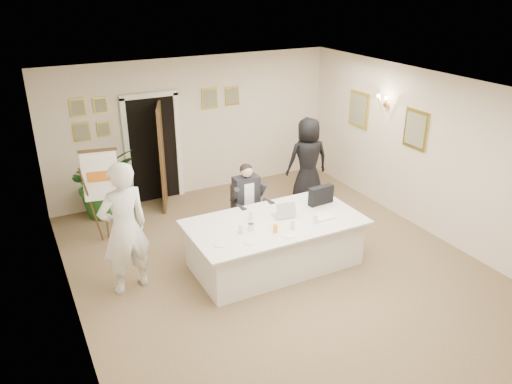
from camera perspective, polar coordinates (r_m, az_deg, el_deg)
The scene contains 28 objects.
floor at distance 7.97m, azimuth 2.52°, elevation -8.63°, with size 7.00×7.00×0.00m, color brown.
ceiling at distance 6.89m, azimuth 2.93°, elevation 11.47°, with size 6.00×7.00×0.02m, color white.
wall_back at distance 10.32m, azimuth -7.06°, elevation 7.42°, with size 6.00×0.10×2.80m, color beige.
wall_front at distance 5.00m, azimuth 23.62°, elevation -13.37°, with size 6.00×0.10×2.80m, color beige.
wall_left at distance 6.49m, azimuth -20.99°, elevation -4.08°, with size 0.10×7.00×2.80m, color beige.
wall_right at distance 9.10m, azimuth 19.37°, elevation 4.02°, with size 0.10×7.00×2.80m, color beige.
doorway at distance 10.01m, azimuth -11.33°, elevation 4.47°, with size 1.14×0.86×2.20m.
pictures_back_wall at distance 9.94m, azimuth -11.49°, elevation 9.19°, with size 3.40×0.06×0.80m, color gold, non-canonical shape.
pictures_right_wall at distance 9.80m, azimuth 14.54°, elevation 8.10°, with size 0.06×2.20×0.80m, color gold, non-canonical shape.
wall_sconce at distance 9.67m, azimuth 14.43°, elevation 10.05°, with size 0.20×0.30×0.24m, color gold, non-canonical shape.
conference_table at distance 7.85m, azimuth 2.14°, elevation -5.81°, with size 2.69×1.43×0.78m.
seated_man at distance 8.49m, azimuth -0.98°, elevation -1.15°, with size 0.59×0.63×1.39m, color black, non-canonical shape.
flip_chart at distance 8.75m, azimuth -16.99°, elevation -0.94°, with size 0.59×0.41×1.64m.
standing_man at distance 7.21m, azimuth -14.81°, elevation -4.09°, with size 0.72×0.47×1.98m, color silver.
standing_woman at distance 9.98m, azimuth 5.93°, elevation 3.64°, with size 0.84×0.55×1.72m, color black.
potted_palm at distance 9.81m, azimuth -17.19°, elevation 1.09°, with size 1.20×1.04×1.33m, color #1D511B.
laptop at distance 7.78m, azimuth 3.06°, elevation -1.80°, with size 0.31×0.34×0.28m, color #B7BABC, non-canonical shape.
laptop_bag at distance 8.23m, azimuth 7.43°, elevation -0.37°, with size 0.44×0.12×0.31m, color black.
paper_stack at distance 7.82m, azimuth 7.71°, elevation -2.85°, with size 0.31×0.22×0.03m, color white.
plate_left at distance 7.04m, azimuth -4.07°, elevation -5.92°, with size 0.21×0.21×0.01m, color white.
plate_mid at distance 7.08m, azimuth -0.55°, elevation -5.69°, with size 0.22×0.22×0.01m, color white.
plate_near at distance 7.27m, azimuth 3.71°, elevation -4.91°, with size 0.22×0.22×0.01m, color white.
glass_a at distance 7.28m, azimuth -1.74°, elevation -4.26°, with size 0.07×0.07×0.14m, color silver.
glass_b at distance 7.42m, azimuth 4.22°, elevation -3.75°, with size 0.06×0.06×0.14m, color silver.
glass_c at distance 7.61m, azimuth 6.79°, elevation -3.12°, with size 0.06×0.06×0.14m, color silver.
glass_d at distance 7.67m, azimuth -0.59°, elevation -2.72°, with size 0.06×0.06×0.14m, color silver.
oj_glass at distance 7.31m, azimuth 2.23°, elevation -4.18°, with size 0.07×0.07×0.13m, color orange.
steel_jug at distance 7.37m, azimuth -0.59°, elevation -4.02°, with size 0.09×0.09×0.11m, color silver.
Camera 1 is at (-3.39, -5.83, 4.24)m, focal length 35.00 mm.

